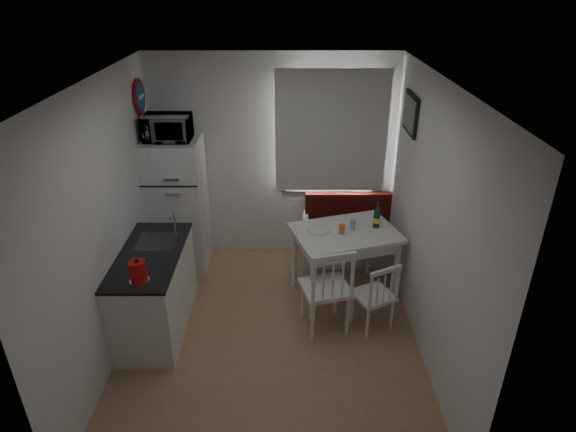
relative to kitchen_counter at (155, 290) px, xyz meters
name	(u,v)px	position (x,y,z in m)	size (l,w,h in m)	color
floor	(271,335)	(1.20, -0.16, -0.46)	(3.00, 3.50, 0.02)	#A77B59
ceiling	(266,82)	(1.20, -0.16, 2.14)	(3.00, 3.50, 0.02)	white
wall_back	(274,159)	(1.20, 1.59, 0.84)	(3.00, 0.02, 2.60)	white
wall_front	(258,361)	(1.20, -1.91, 0.84)	(3.00, 0.02, 2.60)	white
wall_left	(107,225)	(-0.30, -0.16, 0.84)	(0.02, 3.50, 2.60)	white
wall_right	(431,225)	(2.70, -0.16, 0.84)	(0.02, 3.50, 2.60)	white
window	(331,135)	(1.90, 1.56, 1.17)	(1.22, 0.06, 1.47)	white
curtain	(332,133)	(1.90, 1.49, 1.22)	(1.35, 0.02, 1.50)	silver
kitchen_counter	(155,290)	(0.00, 0.00, 0.00)	(0.62, 1.32, 1.16)	white
wall_sign	(140,97)	(-0.27, 1.29, 1.69)	(0.40, 0.40, 0.03)	navy
picture_frame	(410,114)	(2.67, 0.94, 1.59)	(0.04, 0.52, 0.42)	black
bench	(350,239)	(2.19, 1.35, -0.16)	(1.23, 0.47, 0.88)	white
dining_table	(345,239)	(2.01, 0.57, 0.29)	(1.30, 1.08, 0.84)	white
chair_left	(327,283)	(1.76, -0.10, 0.16)	(0.57, 0.56, 0.54)	white
chair_right	(375,291)	(2.26, -0.08, 0.04)	(0.50, 0.51, 0.43)	white
fridge	(177,205)	(0.02, 1.24, 0.38)	(0.67, 0.67, 1.68)	white
microwave	(167,128)	(0.02, 1.19, 1.37)	(0.52, 0.36, 0.29)	white
kettle	(138,271)	(0.05, -0.51, 0.56)	(0.18, 0.18, 0.24)	red
wine_bottle	(377,215)	(2.36, 0.67, 0.53)	(0.08, 0.08, 0.30)	#133D22
drinking_glass_orange	(342,229)	(1.96, 0.52, 0.43)	(0.06, 0.06, 0.11)	orange
drinking_glass_blue	(353,225)	(2.09, 0.62, 0.43)	(0.06, 0.06, 0.11)	#80B2DA
plate	(318,230)	(1.71, 0.59, 0.39)	(0.25, 0.25, 0.02)	white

